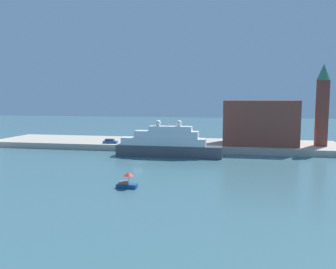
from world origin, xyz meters
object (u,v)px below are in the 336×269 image
small_motorboat (127,182)px  harbor_building (259,122)px  bell_tower (322,101)px  parked_car (110,141)px  large_yacht (167,144)px  person_figure (127,140)px  mooring_bollard (173,145)px

small_motorboat → harbor_building: (25.80, 49.79, 7.29)m
bell_tower → parked_car: bearing=-174.5°
small_motorboat → bell_tower: 66.79m
large_yacht → small_motorboat: bearing=-91.3°
large_yacht → harbor_building: bearing=34.2°
large_yacht → person_figure: size_ratio=16.04×
harbor_building → bell_tower: 18.58m
harbor_building → person_figure: bearing=-173.5°
large_yacht → small_motorboat: (-0.75, -32.75, -2.27)m
large_yacht → bell_tower: bell_tower is taller
large_yacht → bell_tower: bearing=21.0°
mooring_bollard → person_figure: bearing=165.1°
harbor_building → small_motorboat: bearing=-117.4°
large_yacht → person_figure: (-15.14, 12.46, -0.76)m
small_motorboat → harbor_building: 56.55m
small_motorboat → parked_car: bearing=114.0°
small_motorboat → parked_car: 47.13m
person_figure → mooring_bollard: bearing=-14.9°
large_yacht → parked_car: (-19.90, 10.29, -1.01)m
bell_tower → parked_car: 63.89m
bell_tower → mooring_bollard: (-42.48, -7.86, -12.61)m
harbor_building → bell_tower: bell_tower is taller
large_yacht → mooring_bollard: bearing=89.9°
harbor_building → large_yacht: bearing=-145.8°
small_motorboat → parked_car: size_ratio=0.80×
small_motorboat → bell_tower: (43.24, 49.03, 13.66)m
mooring_bollard → bell_tower: bearing=10.5°
large_yacht → parked_car: large_yacht is taller
person_figure → mooring_bollard: 15.69m
person_figure → mooring_bollard: (15.15, -4.04, -0.46)m
harbor_building → mooring_bollard: harbor_building is taller
bell_tower → mooring_bollard: size_ratio=32.22×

